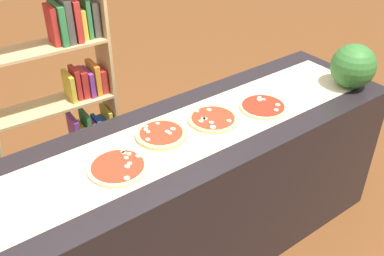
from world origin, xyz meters
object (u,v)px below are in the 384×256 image
object	(u,v)px
pizza_mushroom_3	(263,107)
watermelon	(353,66)
pizza_mushroom_0	(118,167)
bookshelf	(69,101)
pizza_mushroom_2	(213,119)
pizza_mushroom_1	(161,134)

from	to	relation	value
pizza_mushroom_3	watermelon	xyz separation A→B (m)	(0.62, -0.13, 0.13)
pizza_mushroom_0	bookshelf	bearing A→B (deg)	80.95
pizza_mushroom_2	pizza_mushroom_0	bearing A→B (deg)	-174.22
pizza_mushroom_1	bookshelf	distance (m)	0.89
pizza_mushroom_1	bookshelf	world-z (taller)	bookshelf
pizza_mushroom_2	pizza_mushroom_3	xyz separation A→B (m)	(0.31, -0.07, 0.00)
pizza_mushroom_2	watermelon	size ratio (longest dim) A/B	1.03
pizza_mushroom_0	watermelon	size ratio (longest dim) A/B	1.05
pizza_mushroom_1	bookshelf	size ratio (longest dim) A/B	0.17
pizza_mushroom_0	pizza_mushroom_2	size ratio (longest dim) A/B	1.02
bookshelf	pizza_mushroom_2	bearing A→B (deg)	-62.81
pizza_mushroom_1	pizza_mushroom_2	size ratio (longest dim) A/B	0.97
bookshelf	watermelon	bearing A→B (deg)	-38.25
pizza_mushroom_3	bookshelf	world-z (taller)	bookshelf
pizza_mushroom_0	watermelon	distance (m)	1.56
pizza_mushroom_3	watermelon	distance (m)	0.64
pizza_mushroom_1	pizza_mushroom_3	xyz separation A→B (m)	(0.62, -0.11, -0.00)
pizza_mushroom_3	watermelon	world-z (taller)	watermelon
watermelon	bookshelf	xyz separation A→B (m)	(-1.40, 1.10, -0.27)
pizza_mushroom_3	bookshelf	distance (m)	1.26
pizza_mushroom_2	pizza_mushroom_3	distance (m)	0.32
pizza_mushroom_2	watermelon	world-z (taller)	watermelon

